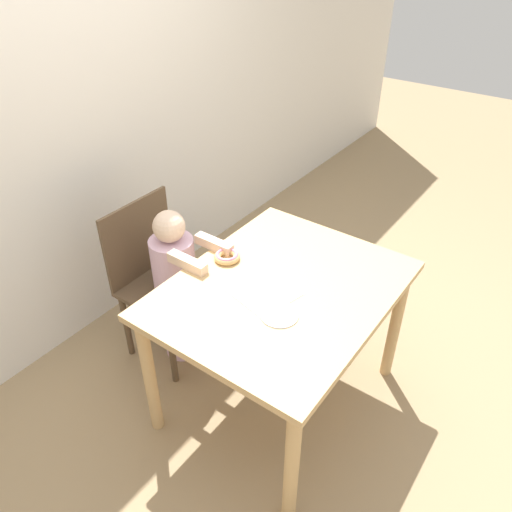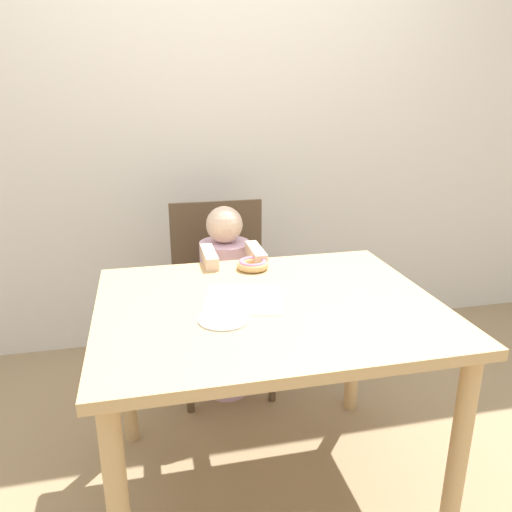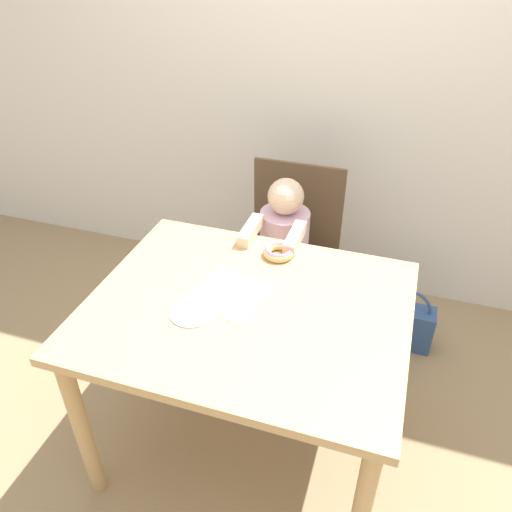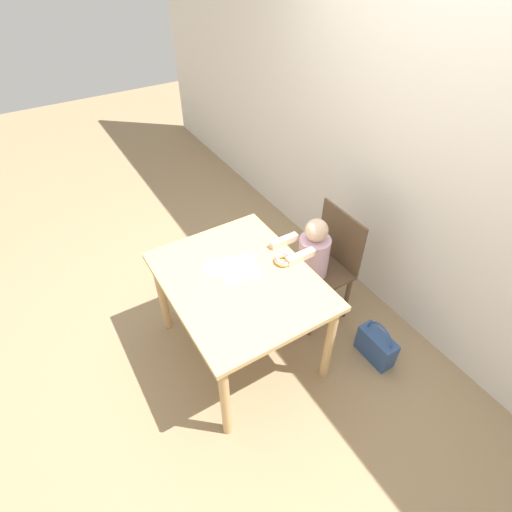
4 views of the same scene
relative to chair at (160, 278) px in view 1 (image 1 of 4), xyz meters
The scene contains 9 objects.
ground_plane 0.91m from the chair, 87.04° to the right, with size 12.00×12.00×0.00m, color #997F5B.
wall_back 0.94m from the chair, 85.74° to the left, with size 8.00×0.05×2.50m.
dining_table 0.79m from the chair, 87.04° to the right, with size 1.13×0.91×0.76m.
chair is the anchor object (origin of this frame).
child_figure 0.13m from the chair, 90.00° to the right, with size 0.25×0.43×0.94m.
donut 0.53m from the chair, 82.38° to the right, with size 0.13×0.13×0.04m.
napkin 0.78m from the chair, 92.96° to the right, with size 0.30×0.30×0.00m.
handbag 0.71m from the chair, ahead, with size 0.30×0.13×0.35m.
plate 0.92m from the chair, 98.34° to the right, with size 0.16×0.16×0.01m.
Camera 1 is at (-1.49, -0.93, 2.16)m, focal length 35.00 mm.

